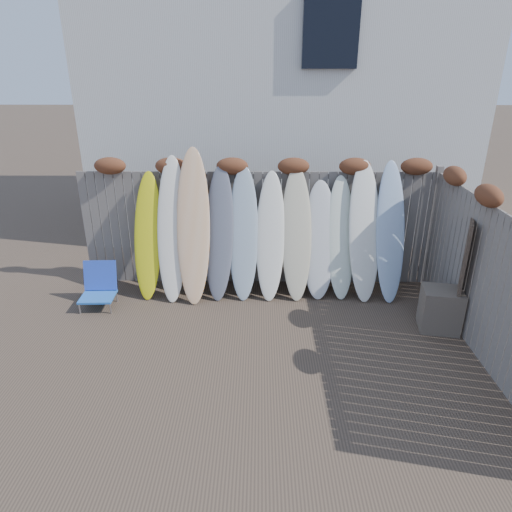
{
  "coord_description": "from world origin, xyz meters",
  "views": [
    {
      "loc": [
        0.06,
        -5.04,
        3.65
      ],
      "look_at": [
        0.0,
        1.2,
        1.0
      ],
      "focal_mm": 32.0,
      "sensor_mm": 36.0,
      "label": 1
    }
  ],
  "objects_px": {
    "wooden_crate": "(440,309)",
    "lattice_panel": "(462,269)",
    "beach_chair": "(99,286)",
    "surfboard_0": "(148,236)"
  },
  "relations": [
    {
      "from": "wooden_crate",
      "to": "lattice_panel",
      "type": "height_order",
      "value": "lattice_panel"
    },
    {
      "from": "beach_chair",
      "to": "surfboard_0",
      "type": "relative_size",
      "value": 0.33
    },
    {
      "from": "beach_chair",
      "to": "wooden_crate",
      "type": "height_order",
      "value": "beach_chair"
    },
    {
      "from": "surfboard_0",
      "to": "beach_chair",
      "type": "bearing_deg",
      "value": -144.66
    },
    {
      "from": "beach_chair",
      "to": "lattice_panel",
      "type": "xyz_separation_m",
      "value": [
        5.6,
        -0.4,
        0.52
      ]
    },
    {
      "from": "beach_chair",
      "to": "wooden_crate",
      "type": "xyz_separation_m",
      "value": [
        5.25,
        -0.7,
        -0.0
      ]
    },
    {
      "from": "wooden_crate",
      "to": "beach_chair",
      "type": "bearing_deg",
      "value": 172.41
    },
    {
      "from": "beach_chair",
      "to": "wooden_crate",
      "type": "distance_m",
      "value": 5.3
    },
    {
      "from": "wooden_crate",
      "to": "surfboard_0",
      "type": "relative_size",
      "value": 0.3
    },
    {
      "from": "wooden_crate",
      "to": "surfboard_0",
      "type": "distance_m",
      "value": 4.69
    }
  ]
}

